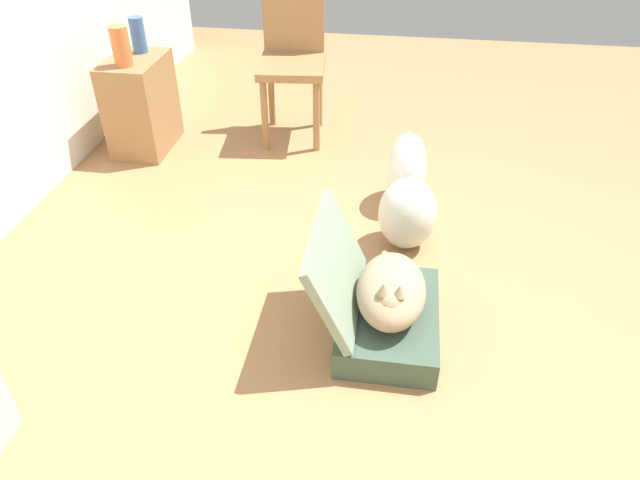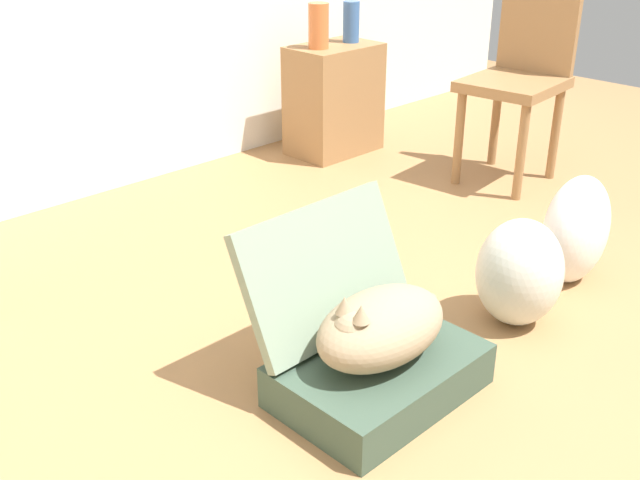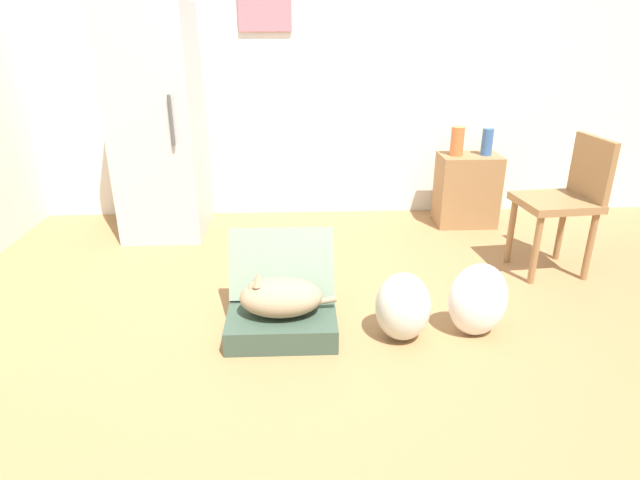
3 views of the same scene
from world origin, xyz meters
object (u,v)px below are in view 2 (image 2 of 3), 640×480
at_px(suitcase_base, 379,375).
at_px(chair, 520,77).
at_px(plastic_bag_clear, 576,230).
at_px(vase_tall, 319,26).
at_px(plastic_bag_white, 519,272).
at_px(side_table, 334,100).
at_px(cat, 380,327).
at_px(vase_short, 351,22).

distance_m(suitcase_base, chair, 2.04).
relative_size(plastic_bag_clear, vase_tall, 1.84).
xyz_separation_m(plastic_bag_clear, chair, (0.80, 0.78, 0.31)).
bearing_deg(vase_tall, plastic_bag_white, -113.00).
distance_m(plastic_bag_white, vase_tall, 1.93).
bearing_deg(suitcase_base, plastic_bag_clear, -1.76).
bearing_deg(suitcase_base, side_table, 48.16).
bearing_deg(vase_tall, suitcase_base, -129.50).
bearing_deg(chair, plastic_bag_white, -62.41).
xyz_separation_m(cat, side_table, (1.50, 1.67, 0.06)).
xyz_separation_m(plastic_bag_clear, vase_tall, (0.32, 1.70, 0.49)).
distance_m(suitcase_base, vase_short, 2.40).
height_order(suitcase_base, side_table, side_table).
height_order(suitcase_base, vase_short, vase_short).
height_order(plastic_bag_white, vase_tall, vase_tall).
height_order(cat, vase_tall, vase_tall).
relative_size(suitcase_base, chair, 0.64).
bearing_deg(chair, cat, -74.01).
relative_size(plastic_bag_white, plastic_bag_clear, 0.90).
relative_size(cat, vase_tall, 2.28).
distance_m(cat, side_table, 2.24).
bearing_deg(vase_short, cat, -134.26).
bearing_deg(plastic_bag_white, chair, 33.55).
distance_m(plastic_bag_clear, chair, 1.16).
relative_size(cat, plastic_bag_white, 1.38).
height_order(suitcase_base, cat, cat).
relative_size(cat, vase_short, 2.44).
bearing_deg(suitcase_base, cat, 176.89).
bearing_deg(suitcase_base, chair, 22.03).
bearing_deg(plastic_bag_clear, chair, 44.38).
height_order(cat, chair, chair).
bearing_deg(vase_short, chair, -75.69).
bearing_deg(suitcase_base, plastic_bag_white, -4.47).
bearing_deg(side_table, vase_short, -2.43).
height_order(suitcase_base, vase_tall, vase_tall).
bearing_deg(vase_tall, plastic_bag_clear, -100.73).
bearing_deg(vase_short, plastic_bag_white, -119.52).
height_order(plastic_bag_clear, chair, chair).
relative_size(plastic_bag_white, side_table, 0.64).
bearing_deg(vase_tall, side_table, 1.72).
height_order(suitcase_base, plastic_bag_white, plastic_bag_white).
bearing_deg(cat, plastic_bag_clear, -1.77).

